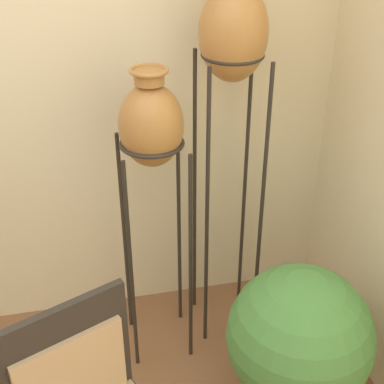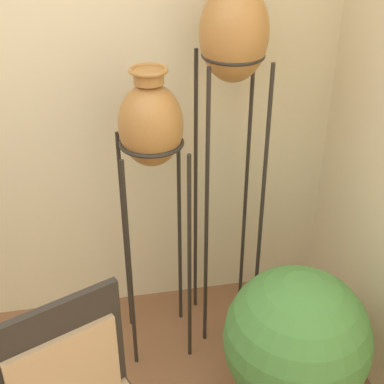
{
  "view_description": "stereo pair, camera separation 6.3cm",
  "coord_description": "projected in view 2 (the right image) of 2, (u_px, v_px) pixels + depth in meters",
  "views": [
    {
      "loc": [
        0.29,
        -0.95,
        2.27
      ],
      "look_at": [
        0.78,
        1.28,
        0.92
      ],
      "focal_mm": 50.0,
      "sensor_mm": 36.0,
      "label": 1
    },
    {
      "loc": [
        0.36,
        -0.97,
        2.27
      ],
      "look_at": [
        0.78,
        1.28,
        0.92
      ],
      "focal_mm": 50.0,
      "sensor_mm": 36.0,
      "label": 2
    }
  ],
  "objects": [
    {
      "name": "vase_stand_medium",
      "position": [
        151.0,
        131.0,
        2.4
      ],
      "size": [
        0.31,
        0.31,
        1.58
      ],
      "color": "#28231E",
      "rests_on": "ground_plane"
    },
    {
      "name": "wall_back",
      "position": [
        22.0,
        95.0,
        2.62
      ],
      "size": [
        7.24,
        0.06,
        2.7
      ],
      "color": "beige",
      "rests_on": "ground_plane"
    },
    {
      "name": "vase_stand_tall",
      "position": [
        234.0,
        41.0,
        2.36
      ],
      "size": [
        0.31,
        0.31,
        2.0
      ],
      "color": "#28231E",
      "rests_on": "ground_plane"
    },
    {
      "name": "potted_plant",
      "position": [
        296.0,
        342.0,
        2.42
      ],
      "size": [
        0.67,
        0.67,
        0.81
      ],
      "color": "#B26647",
      "rests_on": "ground_plane"
    }
  ]
}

